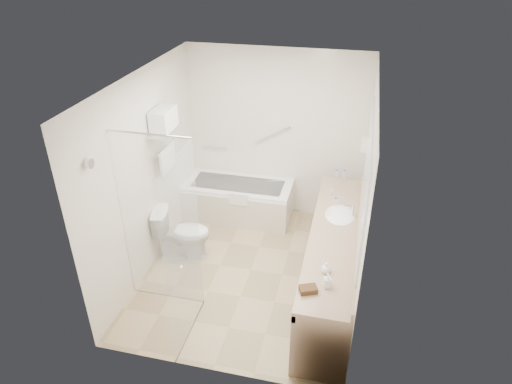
% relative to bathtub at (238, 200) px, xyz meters
% --- Properties ---
extents(floor, '(3.20, 3.20, 0.00)m').
position_rel_bathtub_xyz_m(floor, '(0.50, -1.24, -0.28)').
color(floor, tan).
rests_on(floor, ground).
extents(ceiling, '(2.60, 3.20, 0.10)m').
position_rel_bathtub_xyz_m(ceiling, '(0.50, -1.24, 2.22)').
color(ceiling, silver).
rests_on(ceiling, wall_back).
extents(wall_back, '(2.60, 0.10, 2.50)m').
position_rel_bathtub_xyz_m(wall_back, '(0.50, 0.36, 0.97)').
color(wall_back, silver).
rests_on(wall_back, ground).
extents(wall_front, '(2.60, 0.10, 2.50)m').
position_rel_bathtub_xyz_m(wall_front, '(0.50, -2.84, 0.97)').
color(wall_front, silver).
rests_on(wall_front, ground).
extents(wall_left, '(0.10, 3.20, 2.50)m').
position_rel_bathtub_xyz_m(wall_left, '(-0.80, -1.24, 0.97)').
color(wall_left, silver).
rests_on(wall_left, ground).
extents(wall_right, '(0.10, 3.20, 2.50)m').
position_rel_bathtub_xyz_m(wall_right, '(1.80, -1.24, 0.97)').
color(wall_right, silver).
rests_on(wall_right, ground).
extents(bathtub, '(1.60, 0.73, 0.59)m').
position_rel_bathtub_xyz_m(bathtub, '(0.00, 0.00, 0.00)').
color(bathtub, white).
rests_on(bathtub, floor).
extents(grab_bar_short, '(0.40, 0.03, 0.03)m').
position_rel_bathtub_xyz_m(grab_bar_short, '(-0.45, 0.32, 0.67)').
color(grab_bar_short, silver).
rests_on(grab_bar_short, wall_back).
extents(grab_bar_long, '(0.53, 0.03, 0.33)m').
position_rel_bathtub_xyz_m(grab_bar_long, '(0.45, 0.32, 0.97)').
color(grab_bar_long, silver).
rests_on(grab_bar_long, wall_back).
extents(shower_enclosure, '(0.96, 0.91, 2.11)m').
position_rel_bathtub_xyz_m(shower_enclosure, '(-0.13, -2.16, 0.79)').
color(shower_enclosure, silver).
rests_on(shower_enclosure, floor).
extents(towel_shelf, '(0.24, 0.55, 0.81)m').
position_rel_bathtub_xyz_m(towel_shelf, '(-0.67, -0.89, 1.48)').
color(towel_shelf, silver).
rests_on(towel_shelf, wall_left).
extents(vanity_counter, '(0.55, 2.70, 0.95)m').
position_rel_bathtub_xyz_m(vanity_counter, '(1.52, -1.39, 0.36)').
color(vanity_counter, tan).
rests_on(vanity_counter, floor).
extents(sink, '(0.40, 0.52, 0.14)m').
position_rel_bathtub_xyz_m(sink, '(1.55, -0.99, 0.54)').
color(sink, white).
rests_on(sink, vanity_counter).
extents(faucet, '(0.03, 0.03, 0.14)m').
position_rel_bathtub_xyz_m(faucet, '(1.70, -0.99, 0.65)').
color(faucet, silver).
rests_on(faucet, vanity_counter).
extents(mirror, '(0.02, 2.00, 1.20)m').
position_rel_bathtub_xyz_m(mirror, '(1.79, -1.39, 1.27)').
color(mirror, '#A9AEB5').
rests_on(mirror, wall_right).
extents(hairdryer_unit, '(0.08, 0.10, 0.18)m').
position_rel_bathtub_xyz_m(hairdryer_unit, '(1.75, -0.19, 1.17)').
color(hairdryer_unit, silver).
rests_on(hairdryer_unit, wall_right).
extents(toilet, '(0.79, 0.54, 0.71)m').
position_rel_bathtub_xyz_m(toilet, '(-0.45, -1.14, 0.08)').
color(toilet, white).
rests_on(toilet, floor).
extents(amenity_basket, '(0.20, 0.17, 0.06)m').
position_rel_bathtub_xyz_m(amenity_basket, '(1.36, -2.43, 0.60)').
color(amenity_basket, '#402917').
rests_on(amenity_basket, vanity_counter).
extents(soap_bottle_a, '(0.12, 0.17, 0.07)m').
position_rel_bathtub_xyz_m(soap_bottle_a, '(1.52, -2.31, 0.61)').
color(soap_bottle_a, silver).
rests_on(soap_bottle_a, vanity_counter).
extents(soap_bottle_b, '(0.10, 0.13, 0.09)m').
position_rel_bathtub_xyz_m(soap_bottle_b, '(1.49, -2.11, 0.62)').
color(soap_bottle_b, silver).
rests_on(soap_bottle_b, vanity_counter).
extents(water_bottle_left, '(0.06, 0.06, 0.19)m').
position_rel_bathtub_xyz_m(water_bottle_left, '(1.53, -0.14, 0.66)').
color(water_bottle_left, silver).
rests_on(water_bottle_left, vanity_counter).
extents(water_bottle_mid, '(0.05, 0.05, 0.17)m').
position_rel_bathtub_xyz_m(water_bottle_mid, '(1.48, -0.88, 0.65)').
color(water_bottle_mid, silver).
rests_on(water_bottle_mid, vanity_counter).
extents(water_bottle_right, '(0.06, 0.06, 0.18)m').
position_rel_bathtub_xyz_m(water_bottle_right, '(1.44, -0.14, 0.66)').
color(water_bottle_right, silver).
rests_on(water_bottle_right, vanity_counter).
extents(drinking_glass_near, '(0.07, 0.07, 0.08)m').
position_rel_bathtub_xyz_m(drinking_glass_near, '(1.40, -0.51, 0.61)').
color(drinking_glass_near, silver).
rests_on(drinking_glass_near, vanity_counter).
extents(drinking_glass_far, '(0.08, 0.08, 0.09)m').
position_rel_bathtub_xyz_m(drinking_glass_far, '(1.41, -1.04, 0.62)').
color(drinking_glass_far, silver).
rests_on(drinking_glass_far, vanity_counter).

